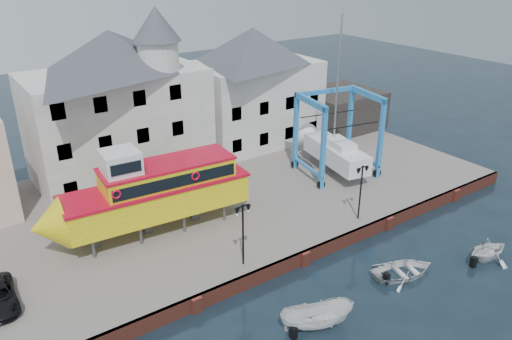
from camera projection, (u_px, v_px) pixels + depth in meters
ground at (305, 265)px, 32.61m from camera, size 140.00×140.00×0.00m
hardstanding at (218, 196)px, 40.65m from camera, size 44.00×22.00×1.00m
quay_wall at (304, 258)px, 32.48m from camera, size 44.00×0.47×1.00m
building_white_main at (118, 103)px, 40.87m from camera, size 14.00×8.30×14.00m
building_white_right at (253, 86)px, 48.87m from camera, size 12.00×8.00×11.20m
shed_dark at (339, 109)px, 54.06m from camera, size 8.00×7.00×4.00m
lamp_post_left at (243, 219)px, 29.72m from camera, size 1.12×0.32×4.20m
lamp_post_right at (362, 179)px, 34.94m from camera, size 1.12×0.32×4.20m
tour_boat at (145, 193)px, 33.31m from camera, size 14.65×4.43×6.29m
travel_lift at (331, 145)px, 43.49m from camera, size 7.03×9.10×13.36m
motorboat_a at (316, 327)px, 27.28m from camera, size 4.40×3.08×1.59m
motorboat_b at (403, 275)px, 31.63m from camera, size 4.80×3.95×0.87m
motorboat_c at (487, 259)px, 33.24m from camera, size 3.55×3.18×1.68m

